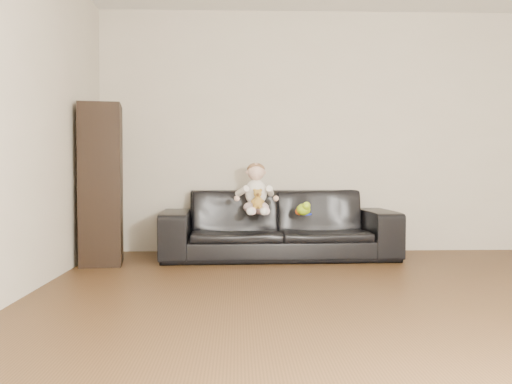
{
  "coord_description": "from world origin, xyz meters",
  "views": [
    {
      "loc": [
        -1.02,
        -3.44,
        0.86
      ],
      "look_at": [
        -0.84,
        2.14,
        0.67
      ],
      "focal_mm": 40.0,
      "sensor_mm": 36.0,
      "label": 1
    }
  ],
  "objects_px": {
    "toy_green": "(303,209)",
    "baby": "(256,192)",
    "sofa": "(278,224)",
    "cabinet": "(101,185)",
    "toy_blue_disc": "(306,214)",
    "teddy_bear": "(258,199)",
    "toy_rattle": "(299,211)"
  },
  "relations": [
    {
      "from": "toy_rattle",
      "to": "toy_blue_disc",
      "type": "height_order",
      "value": "toy_rattle"
    },
    {
      "from": "cabinet",
      "to": "sofa",
      "type": "bearing_deg",
      "value": 2.43
    },
    {
      "from": "cabinet",
      "to": "baby",
      "type": "bearing_deg",
      "value": -0.67
    },
    {
      "from": "teddy_bear",
      "to": "toy_rattle",
      "type": "bearing_deg",
      "value": -4.45
    },
    {
      "from": "cabinet",
      "to": "toy_blue_disc",
      "type": "distance_m",
      "value": 1.97
    },
    {
      "from": "teddy_bear",
      "to": "toy_blue_disc",
      "type": "relative_size",
      "value": 1.84
    },
    {
      "from": "teddy_bear",
      "to": "toy_green",
      "type": "relative_size",
      "value": 1.16
    },
    {
      "from": "toy_green",
      "to": "teddy_bear",
      "type": "bearing_deg",
      "value": -177.07
    },
    {
      "from": "baby",
      "to": "toy_rattle",
      "type": "height_order",
      "value": "baby"
    },
    {
      "from": "sofa",
      "to": "toy_green",
      "type": "distance_m",
      "value": 0.38
    },
    {
      "from": "toy_blue_disc",
      "to": "cabinet",
      "type": "bearing_deg",
      "value": -176.0
    },
    {
      "from": "toy_blue_disc",
      "to": "toy_rattle",
      "type": "bearing_deg",
      "value": -155.29
    },
    {
      "from": "cabinet",
      "to": "baby",
      "type": "relative_size",
      "value": 2.95
    },
    {
      "from": "toy_rattle",
      "to": "toy_blue_disc",
      "type": "xyz_separation_m",
      "value": [
        0.08,
        0.04,
        -0.03
      ]
    },
    {
      "from": "toy_rattle",
      "to": "baby",
      "type": "bearing_deg",
      "value": 165.49
    },
    {
      "from": "sofa",
      "to": "toy_rattle",
      "type": "bearing_deg",
      "value": -53.79
    },
    {
      "from": "baby",
      "to": "teddy_bear",
      "type": "height_order",
      "value": "baby"
    },
    {
      "from": "baby",
      "to": "teddy_bear",
      "type": "xyz_separation_m",
      "value": [
        0.01,
        -0.15,
        -0.06
      ]
    },
    {
      "from": "cabinet",
      "to": "toy_blue_disc",
      "type": "bearing_deg",
      "value": -4.71
    },
    {
      "from": "teddy_bear",
      "to": "toy_rattle",
      "type": "height_order",
      "value": "teddy_bear"
    },
    {
      "from": "teddy_bear",
      "to": "toy_rattle",
      "type": "distance_m",
      "value": 0.42
    },
    {
      "from": "teddy_bear",
      "to": "toy_blue_disc",
      "type": "bearing_deg",
      "value": -1.29
    },
    {
      "from": "sofa",
      "to": "toy_blue_disc",
      "type": "bearing_deg",
      "value": -38.8
    },
    {
      "from": "sofa",
      "to": "cabinet",
      "type": "height_order",
      "value": "cabinet"
    },
    {
      "from": "toy_green",
      "to": "toy_blue_disc",
      "type": "xyz_separation_m",
      "value": [
        0.04,
        0.06,
        -0.05
      ]
    },
    {
      "from": "cabinet",
      "to": "toy_blue_disc",
      "type": "xyz_separation_m",
      "value": [
        1.94,
        0.14,
        -0.29
      ]
    },
    {
      "from": "toy_blue_disc",
      "to": "sofa",
      "type": "bearing_deg",
      "value": 143.26
    },
    {
      "from": "cabinet",
      "to": "baby",
      "type": "height_order",
      "value": "cabinet"
    },
    {
      "from": "sofa",
      "to": "toy_rattle",
      "type": "height_order",
      "value": "sofa"
    },
    {
      "from": "baby",
      "to": "toy_blue_disc",
      "type": "xyz_separation_m",
      "value": [
        0.49,
        -0.07,
        -0.22
      ]
    },
    {
      "from": "toy_green",
      "to": "baby",
      "type": "bearing_deg",
      "value": 163.91
    },
    {
      "from": "cabinet",
      "to": "toy_blue_disc",
      "type": "relative_size",
      "value": 14.49
    }
  ]
}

